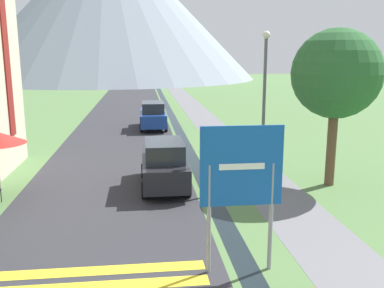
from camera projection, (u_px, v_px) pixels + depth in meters
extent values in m
plane|color=#517542|center=(163.00, 141.00, 25.02)|extent=(160.00, 160.00, 0.00)
cube|color=#2D2D33|center=(126.00, 117.00, 34.45)|extent=(6.40, 60.00, 0.01)
cube|color=slate|center=(201.00, 115.00, 35.14)|extent=(2.20, 60.00, 0.01)
cube|color=black|center=(172.00, 116.00, 34.87)|extent=(0.60, 60.00, 0.00)
cube|color=yellow|center=(85.00, 287.00, 9.32)|extent=(5.44, 0.44, 0.01)
cube|color=yellow|center=(89.00, 271.00, 10.00)|extent=(5.44, 0.44, 0.01)
cone|color=gray|center=(108.00, 4.00, 83.95)|extent=(57.26, 57.26, 29.15)
cube|color=maroon|center=(4.00, 29.00, 17.73)|extent=(0.06, 0.70, 8.99)
cylinder|color=gray|center=(209.00, 220.00, 9.71)|extent=(0.10, 0.10, 2.59)
cylinder|color=gray|center=(271.00, 217.00, 9.87)|extent=(0.10, 0.10, 2.59)
cube|color=#1451AD|center=(242.00, 166.00, 9.51)|extent=(1.88, 0.05, 1.83)
cube|color=white|center=(242.00, 167.00, 9.48)|extent=(1.03, 0.02, 0.14)
cube|color=black|center=(164.00, 169.00, 16.21)|extent=(1.64, 4.06, 0.84)
cube|color=#23282D|center=(164.00, 150.00, 15.86)|extent=(1.39, 2.23, 0.68)
cylinder|color=black|center=(144.00, 171.00, 17.43)|extent=(0.18, 0.60, 0.60)
cylinder|color=black|center=(182.00, 170.00, 17.61)|extent=(0.18, 0.60, 0.60)
cylinder|color=black|center=(144.00, 190.00, 14.99)|extent=(0.18, 0.60, 0.60)
cylinder|color=black|center=(188.00, 189.00, 15.17)|extent=(0.18, 0.60, 0.60)
cube|color=navy|center=(153.00, 118.00, 28.88)|extent=(1.68, 4.34, 0.84)
cube|color=#23282D|center=(153.00, 107.00, 28.51)|extent=(1.43, 2.39, 0.68)
cylinder|color=black|center=(141.00, 121.00, 30.18)|extent=(0.18, 0.60, 0.60)
cylinder|color=black|center=(164.00, 121.00, 30.36)|extent=(0.18, 0.60, 0.60)
cylinder|color=black|center=(141.00, 128.00, 27.57)|extent=(0.18, 0.60, 0.60)
cylinder|color=black|center=(166.00, 127.00, 27.75)|extent=(0.18, 0.60, 0.60)
cylinder|color=black|center=(1.00, 196.00, 14.63)|extent=(0.03, 0.03, 0.45)
cylinder|color=#515156|center=(264.00, 114.00, 16.05)|extent=(0.12, 0.12, 5.54)
sphere|color=silver|center=(266.00, 35.00, 15.45)|extent=(0.28, 0.28, 0.28)
cylinder|color=brown|center=(331.00, 149.00, 16.33)|extent=(0.36, 0.36, 2.86)
sphere|color=#285B2D|center=(336.00, 74.00, 15.73)|extent=(3.32, 3.32, 3.32)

